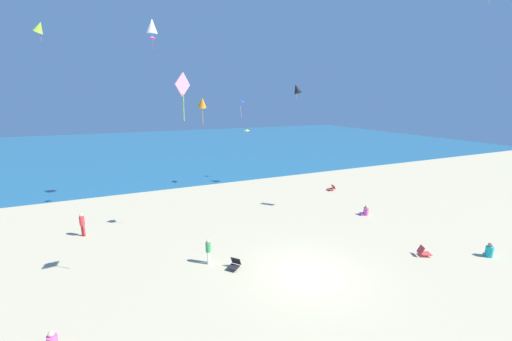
{
  "coord_description": "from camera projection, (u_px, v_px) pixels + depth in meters",
  "views": [
    {
      "loc": [
        -8.08,
        -11.58,
        8.59
      ],
      "look_at": [
        0.0,
        6.44,
        4.04
      ],
      "focal_mm": 21.47,
      "sensor_mm": 36.0,
      "label": 1
    }
  ],
  "objects": [
    {
      "name": "kite_yellow",
      "position": [
        247.0,
        130.0,
        32.68
      ],
      "size": [
        0.51,
        0.42,
        1.13
      ],
      "rotation": [
        0.0,
        0.0,
        6.12
      ],
      "color": "yellow"
    },
    {
      "name": "kite_lime",
      "position": [
        39.0,
        27.0,
        22.73
      ],
      "size": [
        1.07,
        0.89,
        1.47
      ],
      "rotation": [
        0.0,
        0.0,
        4.46
      ],
      "color": "#99DB33"
    },
    {
      "name": "person_4",
      "position": [
        208.0,
        250.0,
        16.31
      ],
      "size": [
        0.37,
        0.37,
        1.39
      ],
      "rotation": [
        0.0,
        0.0,
        2.7
      ],
      "color": "white",
      "rests_on": "ground_plane"
    },
    {
      "name": "kite_pink",
      "position": [
        183.0,
        86.0,
        12.03
      ],
      "size": [
        0.72,
        0.65,
        1.87
      ],
      "rotation": [
        0.0,
        0.0,
        0.83
      ],
      "color": "pink"
    },
    {
      "name": "beach_chair_near_camera",
      "position": [
        423.0,
        252.0,
        17.25
      ],
      "size": [
        0.81,
        0.73,
        0.58
      ],
      "rotation": [
        0.0,
        0.0,
        5.83
      ],
      "color": "#D13D3D",
      "rests_on": "ground_plane"
    },
    {
      "name": "kite_blue",
      "position": [
        241.0,
        101.0,
        28.92
      ],
      "size": [
        0.53,
        0.74,
        1.66
      ],
      "rotation": [
        0.0,
        0.0,
        1.6
      ],
      "color": "blue"
    },
    {
      "name": "kite_white",
      "position": [
        152.0,
        26.0,
        22.91
      ],
      "size": [
        1.14,
        1.21,
        1.64
      ],
      "rotation": [
        0.0,
        0.0,
        0.38
      ],
      "color": "white"
    },
    {
      "name": "person_1",
      "position": [
        82.0,
        223.0,
        19.64
      ],
      "size": [
        0.43,
        0.43,
        1.53
      ],
      "rotation": [
        0.0,
        0.0,
        0.7
      ],
      "color": "red",
      "rests_on": "ground_plane"
    },
    {
      "name": "ground_plane",
      "position": [
        238.0,
        211.0,
        24.34
      ],
      "size": [
        120.0,
        120.0,
        0.0
      ],
      "primitive_type": "plane",
      "color": "#C6B58C"
    },
    {
      "name": "kite_black",
      "position": [
        297.0,
        89.0,
        28.65
      ],
      "size": [
        1.03,
        1.17,
        1.52
      ],
      "rotation": [
        0.0,
        0.0,
        0.4
      ],
      "color": "black"
    },
    {
      "name": "beach_chair_mid_beach",
      "position": [
        332.0,
        188.0,
        29.8
      ],
      "size": [
        0.71,
        0.64,
        0.54
      ],
      "rotation": [
        0.0,
        0.0,
        3.03
      ],
      "color": "#D13D3D",
      "rests_on": "ground_plane"
    },
    {
      "name": "beach_chair_far_right",
      "position": [
        235.0,
        264.0,
        15.94
      ],
      "size": [
        0.83,
        0.82,
        0.56
      ],
      "rotation": [
        0.0,
        0.0,
        3.86
      ],
      "color": "black",
      "rests_on": "ground_plane"
    },
    {
      "name": "person_0",
      "position": [
        489.0,
        251.0,
        17.19
      ],
      "size": [
        0.73,
        0.56,
        0.83
      ],
      "rotation": [
        0.0,
        0.0,
        0.36
      ],
      "color": "#19ADB2",
      "rests_on": "ground_plane"
    },
    {
      "name": "ocean_water",
      "position": [
        166.0,
        146.0,
        58.52
      ],
      "size": [
        120.0,
        60.0,
        0.05
      ],
      "primitive_type": "cube",
      "color": "#236084",
      "rests_on": "ground_plane"
    },
    {
      "name": "kite_orange",
      "position": [
        202.0,
        102.0,
        18.21
      ],
      "size": [
        0.55,
        0.73,
        1.68
      ],
      "rotation": [
        0.0,
        0.0,
        3.08
      ],
      "color": "orange"
    },
    {
      "name": "person_2",
      "position": [
        365.0,
        211.0,
        23.38
      ],
      "size": [
        0.72,
        0.55,
        0.8
      ],
      "rotation": [
        0.0,
        0.0,
        2.75
      ],
      "color": "#D8599E",
      "rests_on": "ground_plane"
    },
    {
      "name": "kite_magenta",
      "position": [
        152.0,
        37.0,
        20.58
      ],
      "size": [
        0.55,
        0.62,
        0.89
      ],
      "rotation": [
        0.0,
        0.0,
        1.09
      ],
      "color": "#DB3DA8"
    }
  ]
}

